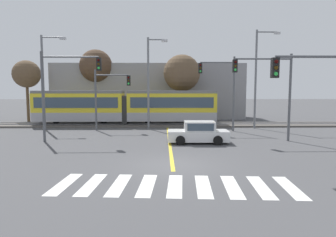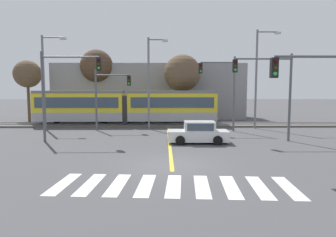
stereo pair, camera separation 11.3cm
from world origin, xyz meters
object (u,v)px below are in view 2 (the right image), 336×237
at_px(traffic_light_far_left, 108,91).
at_px(street_lamp_centre, 150,78).
at_px(light_rail_tram, 126,106).
at_px(traffic_light_mid_right, 271,83).
at_px(bare_tree_east, 182,73).
at_px(traffic_light_far_right, 223,83).
at_px(street_lamp_west, 46,76).
at_px(sedan_crossing, 198,133).
at_px(traffic_light_mid_left, 62,82).
at_px(bare_tree_far_west, 28,74).
at_px(bare_tree_west, 97,66).
at_px(street_lamp_east, 258,73).
at_px(traffic_light_near_right, 322,90).

bearing_deg(traffic_light_far_left, street_lamp_centre, 12.64).
height_order(light_rail_tram, street_lamp_centre, street_lamp_centre).
bearing_deg(traffic_light_mid_right, bare_tree_east, 112.60).
relative_size(traffic_light_far_right, street_lamp_west, 0.76).
bearing_deg(bare_tree_east, traffic_light_far_left, -134.46).
distance_m(sedan_crossing, traffic_light_mid_left, 10.22).
relative_size(sedan_crossing, street_lamp_centre, 0.50).
bearing_deg(bare_tree_far_west, traffic_light_far_left, -35.61).
height_order(traffic_light_mid_right, bare_tree_west, bare_tree_west).
relative_size(traffic_light_far_right, street_lamp_east, 0.71).
bearing_deg(traffic_light_mid_right, traffic_light_far_left, 154.91).
height_order(sedan_crossing, street_lamp_west, street_lamp_west).
distance_m(traffic_light_mid_right, bare_tree_far_west, 27.00).
distance_m(traffic_light_near_right, street_lamp_centre, 16.89).
xyz_separation_m(light_rail_tram, traffic_light_mid_left, (-3.25, -9.60, 2.21)).
xyz_separation_m(sedan_crossing, street_lamp_west, (-13.29, 7.25, 4.22)).
distance_m(traffic_light_near_right, bare_tree_east, 21.72).
height_order(traffic_light_far_right, traffic_light_near_right, traffic_light_far_right).
xyz_separation_m(sedan_crossing, traffic_light_far_right, (2.80, 5.81, 3.57)).
height_order(traffic_light_mid_right, street_lamp_east, street_lamp_east).
bearing_deg(traffic_light_mid_left, bare_tree_east, 54.90).
relative_size(light_rail_tram, street_lamp_east, 1.99).
bearing_deg(traffic_light_far_right, bare_tree_east, 110.94).
bearing_deg(traffic_light_far_right, light_rail_tram, 153.90).
height_order(traffic_light_mid_left, street_lamp_east, street_lamp_east).
relative_size(light_rail_tram, bare_tree_east, 2.40).
bearing_deg(bare_tree_west, street_lamp_centre, -51.88).
relative_size(traffic_light_mid_right, traffic_light_mid_left, 0.98).
height_order(light_rail_tram, traffic_light_mid_right, traffic_light_mid_right).
bearing_deg(bare_tree_east, street_lamp_east, -41.85).
xyz_separation_m(bare_tree_far_west, bare_tree_east, (17.81, -0.35, 0.14)).
distance_m(traffic_light_mid_right, traffic_light_far_left, 13.99).
bearing_deg(bare_tree_east, traffic_light_far_right, -69.06).
relative_size(street_lamp_west, bare_tree_far_west, 1.23).
relative_size(bare_tree_far_west, bare_tree_west, 0.82).
bearing_deg(traffic_light_far_right, bare_tree_west, 142.03).
xyz_separation_m(traffic_light_mid_right, bare_tree_west, (-15.81, 15.61, 2.34)).
distance_m(street_lamp_west, bare_tree_west, 9.54).
bearing_deg(traffic_light_near_right, light_rail_tram, 122.36).
bearing_deg(street_lamp_east, traffic_light_mid_right, -100.49).
height_order(light_rail_tram, traffic_light_mid_left, traffic_light_mid_left).
bearing_deg(bare_tree_east, traffic_light_mid_left, -125.10).
relative_size(sedan_crossing, traffic_light_near_right, 0.76).
height_order(traffic_light_far_right, traffic_light_mid_left, traffic_light_far_right).
distance_m(traffic_light_far_right, bare_tree_west, 17.14).
height_order(street_lamp_west, bare_tree_far_west, street_lamp_west).
xyz_separation_m(light_rail_tram, street_lamp_west, (-6.98, -3.02, 2.87)).
xyz_separation_m(bare_tree_west, bare_tree_east, (10.31, -2.39, -0.96)).
height_order(bare_tree_far_west, bare_tree_east, bare_tree_east).
relative_size(traffic_light_far_right, bare_tree_west, 0.77).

